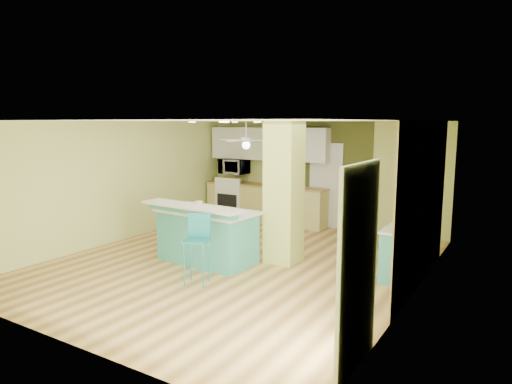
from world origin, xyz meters
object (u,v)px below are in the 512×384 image
peninsula (207,234)px  fruit_bowl (269,184)px  bar_stool (198,237)px  canister (199,206)px  side_counter (405,251)px

peninsula → fruit_bowl: bearing=104.4°
bar_stool → canister: (-0.68, 0.89, 0.29)m
bar_stool → side_counter: bar_stool is taller
side_counter → canister: canister is taller
side_counter → fruit_bowl: size_ratio=4.91×
side_counter → fruit_bowl: fruit_bowl is taller
bar_stool → side_counter: size_ratio=0.84×
peninsula → bar_stool: 1.09m
bar_stool → side_counter: 3.35m
fruit_bowl → side_counter: bearing=-30.7°
side_counter → fruit_bowl: bearing=149.3°
canister → side_counter: bearing=18.3°
side_counter → peninsula: bearing=-161.5°
side_counter → bar_stool: bearing=-143.3°
canister → fruit_bowl: bearing=98.4°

